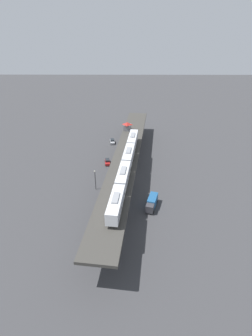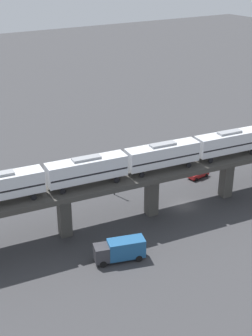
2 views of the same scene
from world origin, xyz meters
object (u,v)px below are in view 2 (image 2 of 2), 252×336
at_px(street_car_red, 198,173).
at_px(delivery_truck, 120,249).
at_px(subway_train, 126,162).
at_px(street_lamp, 114,174).

distance_m(street_car_red, delivery_truck, 30.65).
height_order(subway_train, delivery_truck, subway_train).
height_order(delivery_truck, street_lamp, street_lamp).
bearing_deg(street_lamp, subway_train, 159.57).
bearing_deg(subway_train, street_lamp, -20.43).
bearing_deg(delivery_truck, street_car_red, -61.04).
height_order(subway_train, street_car_red, subway_train).
bearing_deg(street_lamp, delivery_truck, 151.72).
xyz_separation_m(street_car_red, street_lamp, (2.59, 17.44, 3.17)).
relative_size(subway_train, delivery_truck, 6.60).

